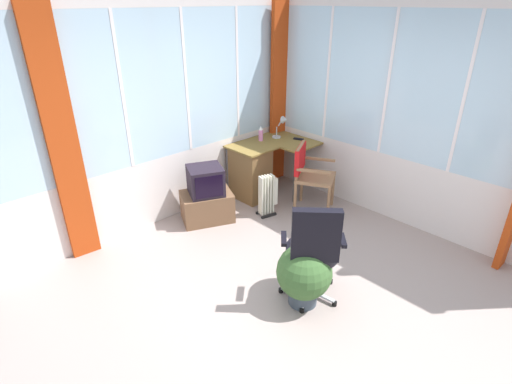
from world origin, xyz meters
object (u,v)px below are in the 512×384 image
(space_heater, at_px, (268,195))
(potted_plant, at_px, (306,272))
(desk_lamp, at_px, (283,124))
(desk, at_px, (252,170))
(tv_remote, at_px, (299,139))
(wooden_armchair, at_px, (307,169))
(office_chair, at_px, (314,247))
(spray_bottle, at_px, (261,134))
(tv_on_stand, at_px, (207,197))

(space_heater, height_order, potted_plant, potted_plant)
(desk_lamp, distance_m, space_heater, 1.20)
(desk, relative_size, potted_plant, 1.83)
(desk, xyz_separation_m, tv_remote, (0.69, -0.25, 0.37))
(wooden_armchair, relative_size, office_chair, 0.88)
(spray_bottle, height_order, wooden_armchair, spray_bottle)
(desk, height_order, desk_lamp, desk_lamp)
(space_heater, distance_m, potted_plant, 1.75)
(desk_lamp, relative_size, spray_bottle, 1.50)
(office_chair, bearing_deg, tv_on_stand, 83.00)
(spray_bottle, xyz_separation_m, space_heater, (-0.49, -0.64, -0.58))
(wooden_armchair, bearing_deg, office_chair, -138.79)
(potted_plant, bearing_deg, space_heater, 55.85)
(office_chair, height_order, space_heater, office_chair)
(desk, distance_m, office_chair, 2.31)
(office_chair, xyz_separation_m, tv_on_stand, (0.23, 1.91, -0.28))
(tv_remote, height_order, space_heater, tv_remote)
(tv_remote, relative_size, space_heater, 0.26)
(desk_lamp, bearing_deg, spray_bottle, 161.66)
(spray_bottle, bearing_deg, space_heater, -127.43)
(desk, height_order, wooden_armchair, wooden_armchair)
(tv_remote, height_order, office_chair, office_chair)
(desk_lamp, distance_m, tv_on_stand, 1.64)
(wooden_armchair, height_order, potted_plant, wooden_armchair)
(desk_lamp, xyz_separation_m, space_heater, (-0.83, -0.53, -0.68))
(office_chair, bearing_deg, desk, 60.52)
(tv_remote, bearing_deg, potted_plant, -160.41)
(tv_remote, distance_m, wooden_armchair, 0.71)
(desk, xyz_separation_m, tv_on_stand, (-0.90, -0.09, -0.09))
(desk_lamp, xyz_separation_m, office_chair, (-1.74, -1.99, -0.37))
(space_heater, bearing_deg, office_chair, -121.84)
(office_chair, bearing_deg, desk_lamp, 48.78)
(wooden_armchair, bearing_deg, tv_remote, 50.64)
(tv_remote, distance_m, office_chair, 2.53)
(potted_plant, bearing_deg, office_chair, -9.16)
(spray_bottle, height_order, office_chair, office_chair)
(spray_bottle, bearing_deg, tv_on_stand, -170.70)
(tv_remote, xyz_separation_m, office_chair, (-1.82, -1.75, -0.18))
(wooden_armchair, bearing_deg, desk_lamp, 65.34)
(potted_plant, bearing_deg, desk_lamp, 47.40)
(wooden_armchair, height_order, tv_on_stand, wooden_armchair)
(desk_lamp, distance_m, office_chair, 2.67)
(spray_bottle, bearing_deg, desk_lamp, -18.34)
(tv_remote, bearing_deg, wooden_armchair, -152.18)
(spray_bottle, height_order, space_heater, spray_bottle)
(tv_on_stand, relative_size, space_heater, 1.35)
(desk, relative_size, desk_lamp, 3.51)
(space_heater, bearing_deg, spray_bottle, 52.57)
(wooden_armchair, relative_size, tv_on_stand, 1.20)
(wooden_armchair, bearing_deg, spray_bottle, 89.25)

